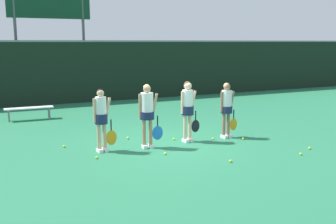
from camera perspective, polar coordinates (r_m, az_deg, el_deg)
ground_plane at (r=11.18m, az=0.26°, el=-4.69°), size 140.00×140.00×0.00m
fence_windscreen at (r=19.15m, az=-11.16°, el=5.82°), size 60.00×0.08×2.93m
scoreboard at (r=20.14m, az=-16.80°, el=13.44°), size 3.88×0.15×5.30m
bench_courtside at (r=15.45m, az=-19.53°, el=0.39°), size 1.74×0.40×0.47m
player_0 at (r=10.39m, az=-9.65°, el=-0.56°), size 0.63×0.33×1.67m
player_1 at (r=10.62m, az=-3.01°, el=0.21°), size 0.68×0.39×1.75m
player_2 at (r=11.27m, az=2.89°, el=0.86°), size 0.63×0.35×1.76m
player_3 at (r=11.88m, az=8.51°, el=0.90°), size 0.63×0.36×1.67m
tennis_ball_0 at (r=11.79m, az=-5.83°, el=-3.78°), size 0.07×0.07×0.07m
tennis_ball_1 at (r=11.63m, az=0.88°, el=-3.94°), size 0.07×0.07×0.07m
tennis_ball_2 at (r=11.75m, az=6.59°, el=-3.87°), size 0.06×0.06×0.06m
tennis_ball_3 at (r=11.21m, az=-14.85°, el=-4.82°), size 0.07×0.07×0.07m
tennis_ball_4 at (r=12.68m, az=-1.82°, el=-2.75°), size 0.07×0.07×0.07m
tennis_ball_5 at (r=10.67m, az=18.70°, el=-5.78°), size 0.07×0.07×0.07m
tennis_ball_6 at (r=9.96m, az=-10.32°, el=-6.53°), size 0.07×0.07×0.07m
tennis_ball_7 at (r=11.32m, az=19.85°, el=-4.95°), size 0.07×0.07×0.07m
tennis_ball_8 at (r=10.14m, az=-0.40°, el=-6.06°), size 0.07×0.07×0.07m
tennis_ball_9 at (r=13.26m, az=3.20°, el=-2.19°), size 0.07×0.07×0.07m
tennis_ball_10 at (r=9.65m, az=9.05°, el=-7.04°), size 0.07×0.07×0.07m
tennis_ball_11 at (r=11.88m, az=10.85°, el=-3.82°), size 0.07×0.07×0.07m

